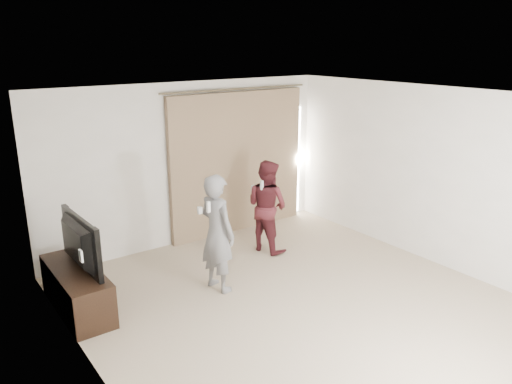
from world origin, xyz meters
The scene contains 10 objects.
floor centered at (0.00, 0.00, 0.00)m, with size 5.50×5.50×0.00m, color tan.
wall_back centered at (0.00, 2.75, 1.30)m, with size 5.00×0.04×2.60m, color white.
wall_left centered at (-2.50, 0.00, 1.30)m, with size 0.04×5.50×2.60m.
ceiling centered at (0.00, 0.00, 2.60)m, with size 5.00×5.50×0.01m, color white.
curtain centered at (0.91, 2.68, 1.20)m, with size 2.80×0.11×2.46m.
tv_console centered at (-2.27, 1.55, 0.27)m, with size 0.49×1.42×0.54m, color black.
tv centered at (-2.27, 1.55, 0.87)m, with size 1.15×0.15×0.66m, color black.
scratching_post centered at (-2.03, 2.31, 0.21)m, with size 0.39×0.39×0.51m.
person_man centered at (-0.56, 1.01, 0.79)m, with size 0.47×0.63×1.59m.
person_woman centered at (0.76, 1.67, 0.73)m, with size 0.69×0.81×1.46m.
Camera 1 is at (-3.72, -4.19, 3.19)m, focal length 35.00 mm.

